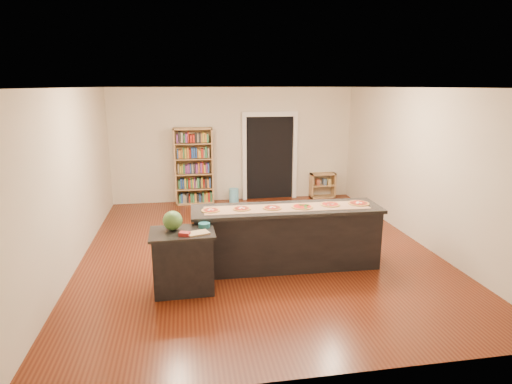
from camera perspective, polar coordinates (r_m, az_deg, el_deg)
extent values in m
cube|color=beige|center=(7.29, 0.26, 2.68)|extent=(6.00, 7.00, 2.80)
cube|color=#58220F|center=(7.69, 0.25, -7.59)|extent=(6.00, 7.00, 0.01)
cube|color=white|center=(7.15, 0.27, 13.72)|extent=(6.00, 7.00, 0.01)
cube|color=black|center=(10.89, 1.81, 4.57)|extent=(1.20, 0.02, 2.10)
cube|color=silver|center=(10.74, -1.56, 4.44)|extent=(0.10, 0.08, 2.10)
cube|color=silver|center=(10.99, 5.19, 4.61)|extent=(0.10, 0.08, 2.10)
cube|color=silver|center=(10.72, 1.90, 10.34)|extent=(1.40, 0.08, 0.12)
cube|color=black|center=(6.86, 4.05, -6.21)|extent=(2.89, 0.72, 0.93)
cube|color=black|center=(6.71, 4.12, -2.28)|extent=(2.97, 0.80, 0.05)
cube|color=black|center=(6.17, -9.66, -9.23)|extent=(0.81, 0.57, 0.84)
cube|color=black|center=(6.01, -9.83, -5.38)|extent=(0.89, 0.65, 0.04)
cube|color=tan|center=(10.51, -8.29, 3.42)|extent=(0.93, 0.33, 1.86)
cube|color=tan|center=(11.22, 8.86, 0.89)|extent=(0.64, 0.28, 0.64)
cylinder|color=#67C0E7|center=(10.67, -2.97, -0.45)|extent=(0.24, 0.24, 0.34)
cube|color=#91694B|center=(6.69, 4.15, -2.09)|extent=(2.59, 0.52, 0.00)
sphere|color=#144214|center=(6.05, -11.06, -3.76)|extent=(0.27, 0.27, 0.27)
cube|color=tan|center=(5.88, -7.74, -5.44)|extent=(0.33, 0.27, 0.02)
cube|color=maroon|center=(5.82, -9.52, -5.54)|extent=(0.16, 0.14, 0.05)
cylinder|color=#195966|center=(6.12, -6.91, -4.41)|extent=(0.17, 0.17, 0.06)
cylinder|color=#B78546|center=(6.53, -6.05, -2.45)|extent=(0.29, 0.29, 0.02)
cylinder|color=#A5190C|center=(6.52, -6.05, -2.38)|extent=(0.23, 0.23, 0.00)
cylinder|color=#B78546|center=(6.58, -1.93, -2.24)|extent=(0.30, 0.30, 0.02)
cylinder|color=#A5190C|center=(6.58, -1.93, -2.16)|extent=(0.24, 0.24, 0.00)
cylinder|color=#B78546|center=(6.63, 2.18, -2.13)|extent=(0.30, 0.30, 0.02)
cylinder|color=#A5190C|center=(6.63, 2.18, -2.05)|extent=(0.25, 0.25, 0.00)
cylinder|color=#B78546|center=(6.72, 6.17, -1.97)|extent=(0.33, 0.33, 0.02)
cylinder|color=#A5190C|center=(6.72, 6.18, -1.90)|extent=(0.27, 0.27, 0.00)
cylinder|color=#B78546|center=(6.91, 9.86, -1.65)|extent=(0.31, 0.31, 0.02)
cylinder|color=#A5190C|center=(6.91, 9.86, -1.58)|extent=(0.26, 0.26, 0.00)
cylinder|color=#B78546|center=(7.07, 13.51, -1.48)|extent=(0.33, 0.33, 0.02)
cylinder|color=#A5190C|center=(7.07, 13.52, -1.41)|extent=(0.27, 0.27, 0.00)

